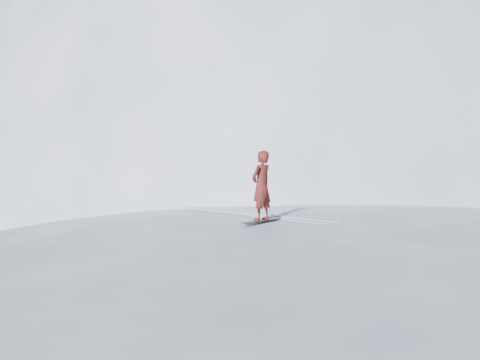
# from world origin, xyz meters

# --- Properties ---
(ground) EXTENTS (400.00, 400.00, 0.00)m
(ground) POSITION_xyz_m (0.00, 0.00, 0.00)
(ground) COLOR white
(ground) RESTS_ON ground
(near_ridge) EXTENTS (36.00, 28.00, 4.80)m
(near_ridge) POSITION_xyz_m (1.00, 3.00, 0.00)
(near_ridge) COLOR white
(near_ridge) RESTS_ON ground
(summit_peak) EXTENTS (60.00, 56.00, 56.00)m
(summit_peak) POSITION_xyz_m (22.00, 26.00, 0.00)
(summit_peak) COLOR white
(summit_peak) RESTS_ON ground
(peak_shoulder) EXTENTS (28.00, 24.00, 18.00)m
(peak_shoulder) POSITION_xyz_m (10.00, 20.00, 0.00)
(peak_shoulder) COLOR white
(peak_shoulder) RESTS_ON ground
(wind_bumps) EXTENTS (16.00, 14.40, 1.00)m
(wind_bumps) POSITION_xyz_m (-0.56, 2.12, 0.00)
(wind_bumps) COLOR white
(wind_bumps) RESTS_ON ground
(snowboard) EXTENTS (1.51, 0.61, 0.02)m
(snowboard) POSITION_xyz_m (-2.57, 2.66, 2.41)
(snowboard) COLOR black
(snowboard) RESTS_ON near_ridge
(snowboarder) EXTENTS (0.79, 0.61, 1.93)m
(snowboarder) POSITION_xyz_m (-2.57, 2.66, 3.39)
(snowboarder) COLOR maroon
(snowboarder) RESTS_ON snowboard
(board_tracks) EXTENTS (1.44, 5.95, 0.04)m
(board_tracks) POSITION_xyz_m (-1.86, 4.04, 2.42)
(board_tracks) COLOR silver
(board_tracks) RESTS_ON ground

